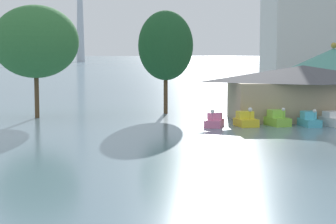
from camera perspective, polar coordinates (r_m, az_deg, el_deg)
pedal_boat_pink at (r=54.59m, az=4.45°, el=-0.84°), size 2.22×3.17×1.69m
pedal_boat_yellow at (r=55.12m, az=7.43°, el=-0.78°), size 2.08×2.62×1.81m
pedal_boat_lime at (r=55.98m, az=10.37°, el=-0.70°), size 2.13×2.88×1.75m
pedal_boat_cyan at (r=56.19m, az=13.33°, el=-0.77°), size 1.59×2.83×1.67m
pedal_boat_white at (r=57.01m, az=15.56°, el=-0.73°), size 2.24×3.28×1.76m
boathouse at (r=61.33m, az=12.74°, el=1.94°), size 15.13×8.56×5.44m
green_roof_pavilion at (r=74.00m, az=15.47°, el=3.43°), size 11.23×11.23×7.89m
shoreline_tree_tall_left at (r=62.81m, az=-12.52°, el=6.57°), size 8.81×8.81×11.55m
shoreline_tree_mid at (r=65.65m, az=-0.23°, el=6.36°), size 6.02×6.02×11.29m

